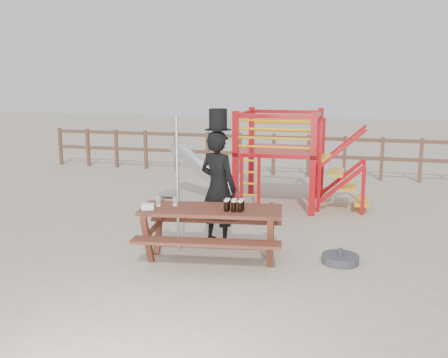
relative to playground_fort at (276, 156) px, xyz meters
The scene contains 10 objects.
ground 3.74m from the playground_fort, 91.99° to the right, with size 60.00×60.00×0.00m, color #C2B297.
back_fence 3.44m from the playground_fort, 92.08° to the left, with size 15.09×0.09×1.20m.
playground_fort is the anchor object (origin of this frame).
picnic_table 3.83m from the playground_fort, 95.50° to the right, with size 2.31×1.76×0.82m.
man_with_hat 2.99m from the playground_fort, 99.33° to the right, with size 0.82×0.69×2.27m.
metal_pole 3.69m from the playground_fort, 105.34° to the right, with size 0.05×0.05×2.20m, color #B2B2B7.
parasol_base 3.86m from the playground_fort, 65.37° to the right, with size 0.55×0.55×0.23m.
paper_bag 4.26m from the playground_fort, 107.24° to the right, with size 0.18×0.14×0.08m, color white.
stout_pints 3.83m from the playground_fort, 89.94° to the right, with size 0.29×0.20×0.17m.
empty_glasses 3.96m from the playground_fort, 105.64° to the right, with size 0.31×0.17×0.15m.
Camera 1 is at (1.85, -7.16, 2.71)m, focal length 40.00 mm.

